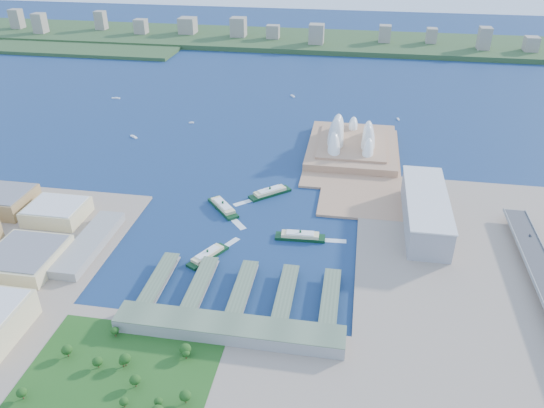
% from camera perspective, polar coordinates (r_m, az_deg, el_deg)
% --- Properties ---
extents(ground, '(3000.00, 3000.00, 0.00)m').
position_cam_1_polar(ground, '(580.15, -2.93, -4.78)').
color(ground, '#0F2748').
rests_on(ground, ground).
extents(south_land, '(720.00, 180.00, 3.00)m').
position_cam_1_polar(south_land, '(428.88, -9.23, -20.41)').
color(south_land, gray).
rests_on(south_land, ground).
extents(east_land, '(240.00, 500.00, 3.00)m').
position_cam_1_polar(east_land, '(544.92, 21.72, -9.64)').
color(east_land, gray).
rests_on(east_land, ground).
extents(peninsula, '(135.00, 220.00, 3.00)m').
position_cam_1_polar(peninsula, '(796.09, 8.69, 5.12)').
color(peninsula, '#A97D5C').
rests_on(peninsula, ground).
extents(far_shore, '(2200.00, 260.00, 12.00)m').
position_cam_1_polar(far_shore, '(1485.47, 5.40, 17.04)').
color(far_shore, '#2D4926').
rests_on(far_shore, ground).
extents(opera_house, '(134.00, 180.00, 58.00)m').
position_cam_1_polar(opera_house, '(802.64, 8.72, 7.70)').
color(opera_house, white).
rests_on(opera_house, peninsula).
extents(toaster_building, '(45.00, 155.00, 35.00)m').
position_cam_1_polar(toaster_building, '(632.60, 16.16, -0.68)').
color(toaster_building, gray).
rests_on(toaster_building, east_land).
extents(ferry_wharves, '(184.00, 90.00, 9.30)m').
position_cam_1_polar(ferry_wharves, '(516.15, -3.17, -9.15)').
color(ferry_wharves, '#52644C').
rests_on(ferry_wharves, ground).
extents(terminal_building, '(200.00, 28.00, 12.00)m').
position_cam_1_polar(terminal_building, '(469.15, -4.67, -13.27)').
color(terminal_building, gray).
rests_on(terminal_building, south_land).
extents(park, '(150.00, 110.00, 16.00)m').
position_cam_1_polar(park, '(452.88, -16.06, -16.24)').
color(park, '#194714').
rests_on(park, south_land).
extents(far_skyline, '(1900.00, 140.00, 55.00)m').
position_cam_1_polar(far_skyline, '(1459.01, 5.39, 18.16)').
color(far_skyline, gray).
rests_on(far_skyline, far_shore).
extents(ferry_a, '(48.87, 53.77, 10.97)m').
position_cam_1_polar(ferry_a, '(651.05, -5.31, -0.14)').
color(ferry_a, black).
rests_on(ferry_a, ground).
extents(ferry_b, '(52.43, 48.84, 10.81)m').
position_cam_1_polar(ferry_b, '(681.10, -0.22, 1.42)').
color(ferry_b, black).
rests_on(ferry_b, ground).
extents(ferry_c, '(36.68, 51.59, 9.78)m').
position_cam_1_polar(ferry_c, '(566.48, -6.95, -5.34)').
color(ferry_c, black).
rests_on(ferry_c, ground).
extents(ferry_d, '(56.41, 17.00, 10.54)m').
position_cam_1_polar(ferry_d, '(593.42, 3.05, -3.30)').
color(ferry_d, black).
rests_on(ferry_d, ground).
extents(boat_a, '(14.85, 12.40, 3.01)m').
position_cam_1_polar(boat_a, '(884.45, -14.65, 7.04)').
color(boat_a, white).
rests_on(boat_a, ground).
extents(boat_b, '(9.16, 5.14, 2.34)m').
position_cam_1_polar(boat_b, '(925.40, -8.67, 8.66)').
color(boat_b, white).
rests_on(boat_b, ground).
extents(boat_c, '(5.08, 10.90, 2.36)m').
position_cam_1_polar(boat_c, '(956.35, 13.43, 8.89)').
color(boat_c, white).
rests_on(boat_c, ground).
extents(boat_d, '(15.94, 4.53, 2.66)m').
position_cam_1_polar(boat_d, '(1080.38, -16.45, 10.89)').
color(boat_d, white).
rests_on(boat_d, ground).
extents(boat_e, '(10.33, 12.74, 3.10)m').
position_cam_1_polar(boat_e, '(1049.95, 2.25, 11.55)').
color(boat_e, white).
rests_on(boat_e, ground).
extents(car_c, '(1.74, 4.29, 1.24)m').
position_cam_1_polar(car_c, '(636.52, 26.04, -3.07)').
color(car_c, slate).
rests_on(car_c, expressway).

